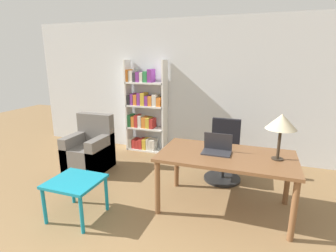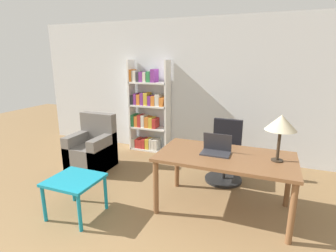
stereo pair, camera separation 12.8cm
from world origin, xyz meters
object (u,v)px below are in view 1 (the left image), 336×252
object	(u,v)px
bookshelf	(144,111)
side_table_blue	(75,185)
armchair	(90,152)
office_chair	(224,155)
laptop	(217,149)
desk	(226,161)
table_lamp	(281,122)

from	to	relation	value
bookshelf	side_table_blue	bearing A→B (deg)	-84.94
side_table_blue	armchair	xyz separation A→B (m)	(-0.75, 1.32, -0.11)
office_chair	side_table_blue	bearing A→B (deg)	-132.36
side_table_blue	laptop	bearing A→B (deg)	27.72
office_chair	side_table_blue	xyz separation A→B (m)	(-1.58, -1.73, 0.01)
desk	armchair	world-z (taller)	armchair
laptop	bookshelf	distance (m)	2.50
side_table_blue	bookshelf	size ratio (longest dim) A/B	0.32
armchair	side_table_blue	bearing A→B (deg)	-60.44
table_lamp	bookshelf	world-z (taller)	bookshelf
laptop	office_chair	xyz separation A→B (m)	(-0.01, 0.89, -0.41)
bookshelf	laptop	bearing A→B (deg)	-43.35
side_table_blue	table_lamp	bearing A→B (deg)	20.12
side_table_blue	armchair	bearing A→B (deg)	119.56
side_table_blue	office_chair	bearing A→B (deg)	47.64
side_table_blue	armchair	size ratio (longest dim) A/B	0.62
table_lamp	armchair	bearing A→B (deg)	171.31
office_chair	bookshelf	xyz separation A→B (m)	(-1.80, 0.82, 0.45)
armchair	bookshelf	size ratio (longest dim) A/B	0.51
bookshelf	armchair	bearing A→B (deg)	-112.97
laptop	table_lamp	xyz separation A→B (m)	(0.73, 0.01, 0.41)
table_lamp	bookshelf	bearing A→B (deg)	146.26
desk	laptop	distance (m)	0.20
armchair	office_chair	bearing A→B (deg)	9.99
desk	laptop	world-z (taller)	laptop
armchair	bookshelf	distance (m)	1.44
table_lamp	side_table_blue	distance (m)	2.59
office_chair	armchair	distance (m)	2.36
bookshelf	office_chair	bearing A→B (deg)	-24.52
laptop	bookshelf	bearing A→B (deg)	136.65
laptop	side_table_blue	world-z (taller)	laptop
laptop	armchair	bearing A→B (deg)	168.33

